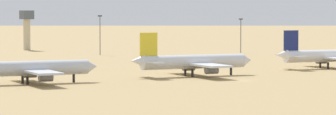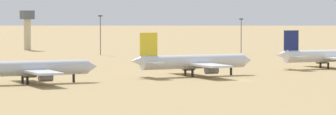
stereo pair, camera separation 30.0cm
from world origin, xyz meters
TOP-DOWN VIEW (x-y plane):
  - ground at (0.00, 0.00)m, footprint 4000.00×4000.00m
  - parked_jet_teal_2 at (-53.08, 22.01)m, footprint 37.11×31.61m
  - parked_jet_yellow_3 at (-2.49, 20.56)m, footprint 38.37×32.69m
  - parked_jet_navy_4 at (53.66, 24.63)m, footprint 37.58×32.13m
  - control_tower at (28.29, 197.25)m, footprint 5.20×5.20m
  - light_pole_west at (94.23, 121.78)m, footprint 1.80×0.50m
  - light_pole_mid at (34.62, 139.97)m, footprint 1.80×0.50m

SIDE VIEW (x-z plane):
  - ground at x=0.00m, z-range 0.00..0.00m
  - parked_jet_teal_2 at x=-53.08m, z-range -2.12..10.17m
  - parked_jet_navy_4 at x=53.66m, z-range -2.15..10.33m
  - parked_jet_yellow_3 at x=-2.49m, z-range -2.19..10.51m
  - light_pole_west at x=94.23m, z-range 1.20..16.11m
  - light_pole_mid at x=34.62m, z-range 1.22..17.67m
  - control_tower at x=28.29m, z-range 1.89..20.17m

